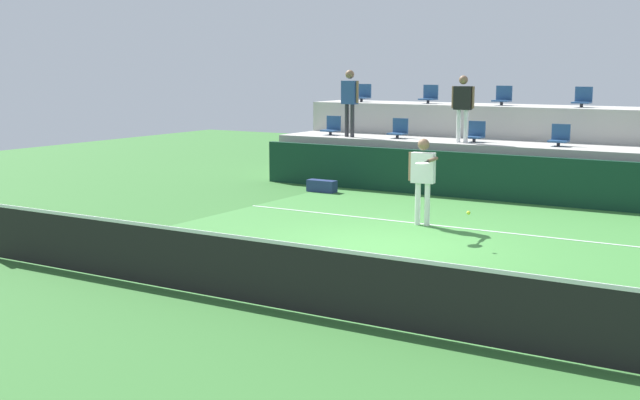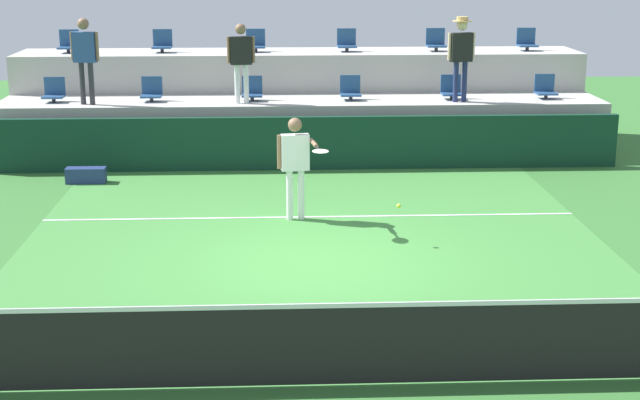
% 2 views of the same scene
% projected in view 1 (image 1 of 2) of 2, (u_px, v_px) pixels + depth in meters
% --- Properties ---
extents(ground_plane, '(40.00, 40.00, 0.00)m').
position_uv_depth(ground_plane, '(381.00, 248.00, 14.42)').
color(ground_plane, '#336B2D').
extents(court_inner_paint, '(9.00, 10.00, 0.01)m').
position_uv_depth(court_inner_paint, '(406.00, 238.00, 15.26)').
color(court_inner_paint, '#3D7F38').
rests_on(court_inner_paint, ground_plane).
extents(court_service_line, '(9.00, 0.06, 0.00)m').
position_uv_depth(court_service_line, '(436.00, 225.00, 16.44)').
color(court_service_line, white).
rests_on(court_service_line, ground_plane).
extents(tennis_net, '(10.48, 0.08, 1.07)m').
position_uv_depth(tennis_net, '(242.00, 267.00, 10.97)').
color(tennis_net, black).
rests_on(tennis_net, ground_plane).
extents(sponsor_backboard, '(13.00, 0.16, 1.10)m').
position_uv_depth(sponsor_backboard, '(499.00, 178.00, 19.38)').
color(sponsor_backboard, '#0F3323').
rests_on(sponsor_backboard, ground_plane).
extents(seating_tier_lower, '(13.00, 1.80, 1.25)m').
position_uv_depth(seating_tier_lower, '(517.00, 169.00, 20.46)').
color(seating_tier_lower, '#ADAAA3').
rests_on(seating_tier_lower, ground_plane).
extents(seating_tier_upper, '(13.00, 1.80, 2.10)m').
position_uv_depth(seating_tier_upper, '(539.00, 146.00, 21.91)').
color(seating_tier_upper, '#ADAAA3').
rests_on(seating_tier_upper, ground_plane).
extents(stadium_chair_lower_far_left, '(0.44, 0.40, 0.52)m').
position_uv_depth(stadium_chair_lower_far_left, '(332.00, 127.00, 23.00)').
color(stadium_chair_lower_far_left, '#2D2D33').
rests_on(stadium_chair_lower_far_left, seating_tier_lower).
extents(stadium_chair_lower_left, '(0.44, 0.40, 0.52)m').
position_uv_depth(stadium_chair_lower_left, '(399.00, 130.00, 21.93)').
color(stadium_chair_lower_left, '#2D2D33').
rests_on(stadium_chair_lower_left, seating_tier_lower).
extents(stadium_chair_lower_mid_left, '(0.44, 0.40, 0.52)m').
position_uv_depth(stadium_chair_lower_mid_left, '(475.00, 133.00, 20.83)').
color(stadium_chair_lower_mid_left, '#2D2D33').
rests_on(stadium_chair_lower_mid_left, seating_tier_lower).
extents(stadium_chair_lower_mid_right, '(0.44, 0.40, 0.52)m').
position_uv_depth(stadium_chair_lower_mid_right, '(560.00, 137.00, 19.74)').
color(stadium_chair_lower_mid_right, '#2D2D33').
rests_on(stadium_chair_lower_mid_right, seating_tier_lower).
extents(stadium_chair_upper_far_left, '(0.44, 0.40, 0.52)m').
position_uv_depth(stadium_chair_upper_far_left, '(363.00, 94.00, 24.38)').
color(stadium_chair_upper_far_left, '#2D2D33').
rests_on(stadium_chair_upper_far_left, seating_tier_upper).
extents(stadium_chair_upper_left, '(0.44, 0.40, 0.52)m').
position_uv_depth(stadium_chair_upper_left, '(429.00, 96.00, 23.28)').
color(stadium_chair_upper_left, '#2D2D33').
rests_on(stadium_chair_upper_left, seating_tier_upper).
extents(stadium_chair_upper_mid_left, '(0.44, 0.40, 0.52)m').
position_uv_depth(stadium_chair_upper_mid_left, '(503.00, 97.00, 22.18)').
color(stadium_chair_upper_mid_left, '#2D2D33').
rests_on(stadium_chair_upper_mid_left, seating_tier_upper).
extents(stadium_chair_upper_mid_right, '(0.44, 0.40, 0.52)m').
position_uv_depth(stadium_chair_upper_mid_right, '(583.00, 99.00, 21.09)').
color(stadium_chair_upper_mid_right, '#2D2D33').
rests_on(stadium_chair_upper_mid_right, seating_tier_upper).
extents(tennis_player, '(0.83, 1.18, 1.73)m').
position_uv_depth(tennis_player, '(423.00, 173.00, 16.28)').
color(tennis_player, white).
rests_on(tennis_player, ground_plane).
extents(spectator_in_grey, '(0.62, 0.28, 1.79)m').
position_uv_depth(spectator_in_grey, '(350.00, 96.00, 22.14)').
color(spectator_in_grey, '#2D2D33').
rests_on(spectator_in_grey, seating_tier_lower).
extents(spectator_leaning_on_rail, '(0.59, 0.24, 1.66)m').
position_uv_depth(spectator_leaning_on_rail, '(463.00, 102.00, 20.49)').
color(spectator_leaning_on_rail, white).
rests_on(spectator_leaning_on_rail, seating_tier_lower).
extents(tennis_ball, '(0.07, 0.07, 0.07)m').
position_uv_depth(tennis_ball, '(469.00, 213.00, 14.33)').
color(tennis_ball, '#CCE033').
extents(equipment_bag, '(0.76, 0.28, 0.30)m').
position_uv_depth(equipment_bag, '(322.00, 186.00, 20.84)').
color(equipment_bag, navy).
rests_on(equipment_bag, ground_plane).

